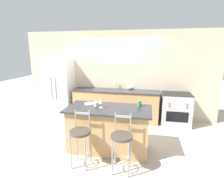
{
  "coord_description": "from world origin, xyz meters",
  "views": [
    {
      "loc": [
        0.92,
        -4.72,
        2.11
      ],
      "look_at": [
        0.07,
        -0.5,
        1.14
      ],
      "focal_mm": 28.0,
      "sensor_mm": 36.0,
      "label": 1
    }
  ],
  "objects_px": {
    "bar_stool_far": "(122,142)",
    "coffee_mug": "(96,104)",
    "refrigerator": "(59,89)",
    "pumpkin_decoration": "(130,87)",
    "oven_range": "(176,109)",
    "dinner_plate": "(89,104)",
    "bar_stool_near": "(81,137)",
    "wine_glass": "(101,101)",
    "tumbler_cup": "(139,104)"
  },
  "relations": [
    {
      "from": "wine_glass",
      "to": "pumpkin_decoration",
      "type": "height_order",
      "value": "wine_glass"
    },
    {
      "from": "oven_range",
      "to": "tumbler_cup",
      "type": "bearing_deg",
      "value": -124.31
    },
    {
      "from": "dinner_plate",
      "to": "tumbler_cup",
      "type": "xyz_separation_m",
      "value": [
        1.11,
        0.05,
        0.05
      ]
    },
    {
      "from": "coffee_mug",
      "to": "pumpkin_decoration",
      "type": "distance_m",
      "value": 1.9
    },
    {
      "from": "coffee_mug",
      "to": "tumbler_cup",
      "type": "xyz_separation_m",
      "value": [
        0.91,
        0.17,
        0.01
      ]
    },
    {
      "from": "coffee_mug",
      "to": "pumpkin_decoration",
      "type": "height_order",
      "value": "pumpkin_decoration"
    },
    {
      "from": "refrigerator",
      "to": "dinner_plate",
      "type": "relative_size",
      "value": 8.94
    },
    {
      "from": "refrigerator",
      "to": "wine_glass",
      "type": "xyz_separation_m",
      "value": [
        1.83,
        -1.67,
        0.18
      ]
    },
    {
      "from": "bar_stool_near",
      "to": "wine_glass",
      "type": "xyz_separation_m",
      "value": [
        0.22,
        0.63,
        0.52
      ]
    },
    {
      "from": "bar_stool_far",
      "to": "tumbler_cup",
      "type": "relative_size",
      "value": 8.37
    },
    {
      "from": "bar_stool_near",
      "to": "pumpkin_decoration",
      "type": "xyz_separation_m",
      "value": [
        0.65,
        2.52,
        0.43
      ]
    },
    {
      "from": "oven_range",
      "to": "wine_glass",
      "type": "distance_m",
      "value": 2.52
    },
    {
      "from": "bar_stool_far",
      "to": "tumbler_cup",
      "type": "xyz_separation_m",
      "value": [
        0.24,
        0.88,
        0.44
      ]
    },
    {
      "from": "wine_glass",
      "to": "tumbler_cup",
      "type": "distance_m",
      "value": 0.83
    },
    {
      "from": "oven_range",
      "to": "dinner_plate",
      "type": "xyz_separation_m",
      "value": [
        -2.09,
        -1.49,
        0.49
      ]
    },
    {
      "from": "coffee_mug",
      "to": "oven_range",
      "type": "bearing_deg",
      "value": 40.42
    },
    {
      "from": "oven_range",
      "to": "bar_stool_far",
      "type": "height_order",
      "value": "bar_stool_far"
    },
    {
      "from": "refrigerator",
      "to": "bar_stool_far",
      "type": "relative_size",
      "value": 1.74
    },
    {
      "from": "dinner_plate",
      "to": "wine_glass",
      "type": "bearing_deg",
      "value": -30.23
    },
    {
      "from": "bar_stool_far",
      "to": "coffee_mug",
      "type": "relative_size",
      "value": 8.3
    },
    {
      "from": "bar_stool_near",
      "to": "tumbler_cup",
      "type": "xyz_separation_m",
      "value": [
        1.0,
        0.87,
        0.44
      ]
    },
    {
      "from": "bar_stool_far",
      "to": "pumpkin_decoration",
      "type": "relative_size",
      "value": 6.38
    },
    {
      "from": "refrigerator",
      "to": "coffee_mug",
      "type": "bearing_deg",
      "value": -43.01
    },
    {
      "from": "oven_range",
      "to": "dinner_plate",
      "type": "height_order",
      "value": "dinner_plate"
    },
    {
      "from": "dinner_plate",
      "to": "coffee_mug",
      "type": "xyz_separation_m",
      "value": [
        0.2,
        -0.12,
        0.04
      ]
    },
    {
      "from": "refrigerator",
      "to": "oven_range",
      "type": "distance_m",
      "value": 3.63
    },
    {
      "from": "dinner_plate",
      "to": "wine_glass",
      "type": "xyz_separation_m",
      "value": [
        0.32,
        -0.19,
        0.14
      ]
    },
    {
      "from": "oven_range",
      "to": "bar_stool_near",
      "type": "height_order",
      "value": "bar_stool_near"
    },
    {
      "from": "pumpkin_decoration",
      "to": "bar_stool_far",
      "type": "bearing_deg",
      "value": -87.52
    },
    {
      "from": "bar_stool_near",
      "to": "dinner_plate",
      "type": "bearing_deg",
      "value": 97.46
    },
    {
      "from": "refrigerator",
      "to": "coffee_mug",
      "type": "distance_m",
      "value": 2.34
    },
    {
      "from": "oven_range",
      "to": "tumbler_cup",
      "type": "relative_size",
      "value": 7.41
    },
    {
      "from": "coffee_mug",
      "to": "dinner_plate",
      "type": "bearing_deg",
      "value": 149.59
    },
    {
      "from": "oven_range",
      "to": "dinner_plate",
      "type": "distance_m",
      "value": 2.62
    },
    {
      "from": "bar_stool_near",
      "to": "bar_stool_far",
      "type": "xyz_separation_m",
      "value": [
        0.76,
        -0.01,
        0.0
      ]
    },
    {
      "from": "refrigerator",
      "to": "pumpkin_decoration",
      "type": "distance_m",
      "value": 2.28
    },
    {
      "from": "oven_range",
      "to": "coffee_mug",
      "type": "relative_size",
      "value": 7.35
    },
    {
      "from": "bar_stool_near",
      "to": "bar_stool_far",
      "type": "height_order",
      "value": "same"
    },
    {
      "from": "bar_stool_near",
      "to": "pumpkin_decoration",
      "type": "distance_m",
      "value": 2.63
    },
    {
      "from": "bar_stool_near",
      "to": "coffee_mug",
      "type": "distance_m",
      "value": 0.82
    },
    {
      "from": "dinner_plate",
      "to": "coffee_mug",
      "type": "distance_m",
      "value": 0.23
    },
    {
      "from": "bar_stool_near",
      "to": "coffee_mug",
      "type": "xyz_separation_m",
      "value": [
        0.09,
        0.7,
        0.42
      ]
    },
    {
      "from": "bar_stool_near",
      "to": "dinner_plate",
      "type": "height_order",
      "value": "bar_stool_near"
    },
    {
      "from": "bar_stool_near",
      "to": "dinner_plate",
      "type": "xyz_separation_m",
      "value": [
        -0.11,
        0.81,
        0.38
      ]
    },
    {
      "from": "wine_glass",
      "to": "oven_range",
      "type": "bearing_deg",
      "value": 43.57
    },
    {
      "from": "refrigerator",
      "to": "tumbler_cup",
      "type": "bearing_deg",
      "value": -28.52
    },
    {
      "from": "bar_stool_far",
      "to": "tumbler_cup",
      "type": "height_order",
      "value": "tumbler_cup"
    },
    {
      "from": "refrigerator",
      "to": "pumpkin_decoration",
      "type": "height_order",
      "value": "refrigerator"
    },
    {
      "from": "bar_stool_near",
      "to": "dinner_plate",
      "type": "relative_size",
      "value": 5.14
    },
    {
      "from": "oven_range",
      "to": "bar_stool_far",
      "type": "distance_m",
      "value": 2.63
    }
  ]
}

